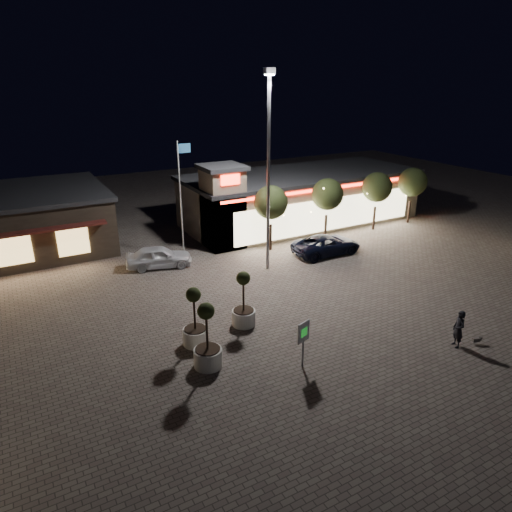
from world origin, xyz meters
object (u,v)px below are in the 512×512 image
white_sedan (159,257)px  planter_left (195,327)px  pedestrian (459,329)px  valet_sign (303,336)px  pickup_truck (327,245)px  planter_mid (208,347)px

white_sedan → planter_left: size_ratio=1.45×
pedestrian → valet_sign: size_ratio=0.83×
pickup_truck → valet_sign: size_ratio=2.30×
pedestrian → pickup_truck: bearing=-169.5°
white_sedan → valet_sign: 14.17m
pickup_truck → planter_left: (-12.72, -6.61, 0.21)m
pedestrian → planter_left: size_ratio=0.62×
planter_mid → valet_sign: 4.18m
pedestrian → valet_sign: 7.61m
planter_left → valet_sign: 5.26m
pedestrian → planter_mid: (-10.86, 4.22, 0.03)m
white_sedan → planter_left: planter_left is taller
pickup_truck → valet_sign: valet_sign is taller
white_sedan → pedestrian: (9.22, -16.20, 0.19)m
planter_left → white_sedan: bearing=81.8°
white_sedan → valet_sign: valet_sign is taller
valet_sign → pickup_truck: bearing=48.6°
pedestrian → valet_sign: valet_sign is taller
white_sedan → planter_left: (-1.45, -10.06, 0.18)m
white_sedan → planter_mid: size_ratio=1.39×
white_sedan → pedestrian: pedestrian is taller
planter_mid → valet_sign: size_ratio=1.40×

